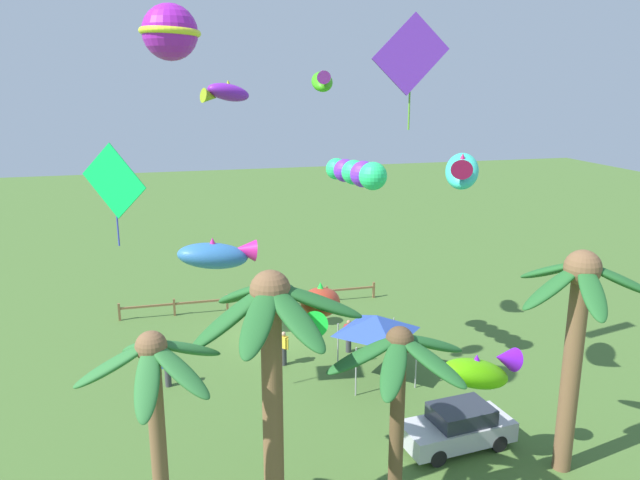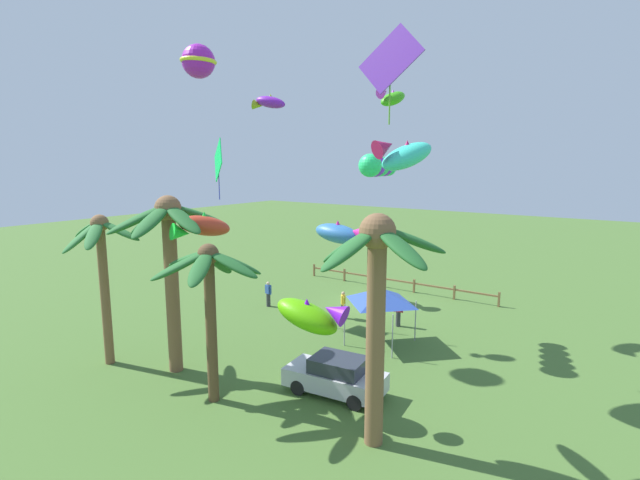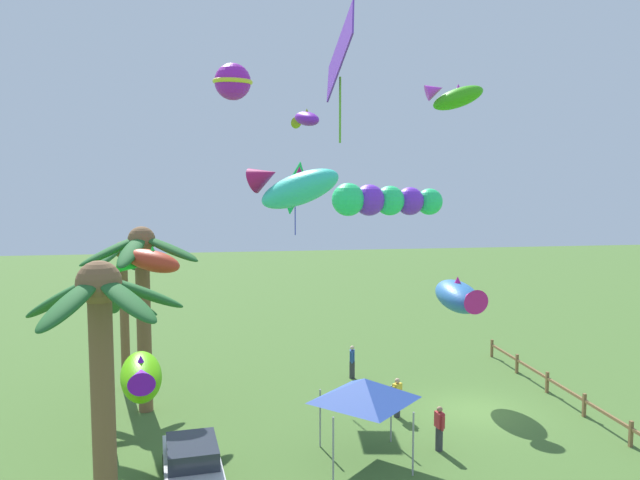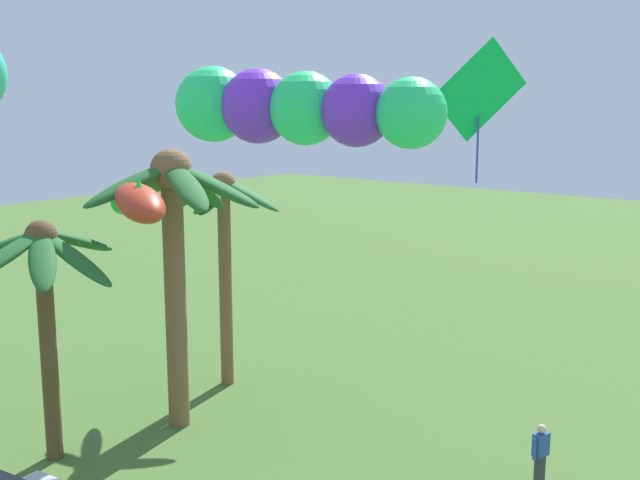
% 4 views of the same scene
% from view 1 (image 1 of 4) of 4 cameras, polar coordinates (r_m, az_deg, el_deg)
% --- Properties ---
extents(ground_plane, '(120.00, 120.00, 0.00)m').
position_cam_1_polar(ground_plane, '(31.72, -4.77, -8.72)').
color(ground_plane, '#476B2D').
extents(palm_tree_0, '(4.17, 4.28, 7.46)m').
position_cam_1_polar(palm_tree_0, '(21.06, 22.38, -6.31)').
color(palm_tree_0, brown).
rests_on(palm_tree_0, ground).
extents(palm_tree_1, '(4.82, 4.88, 7.63)m').
position_cam_1_polar(palm_tree_1, '(16.95, -4.45, -8.94)').
color(palm_tree_1, brown).
rests_on(palm_tree_1, ground).
extents(palm_tree_2, '(4.28, 3.85, 6.06)m').
position_cam_1_polar(palm_tree_2, '(17.50, 7.22, -11.93)').
color(palm_tree_2, brown).
rests_on(palm_tree_2, ground).
extents(palm_tree_3, '(3.68, 3.49, 6.75)m').
position_cam_1_polar(palm_tree_3, '(15.95, -14.77, -13.81)').
color(palm_tree_3, brown).
rests_on(palm_tree_3, ground).
extents(rail_fence, '(14.39, 0.12, 0.95)m').
position_cam_1_polar(rail_fence, '(35.22, -6.14, -5.31)').
color(rail_fence, brown).
rests_on(rail_fence, ground).
extents(parked_car_0, '(4.06, 2.12, 1.51)m').
position_cam_1_polar(parked_car_0, '(23.16, 12.43, -16.28)').
color(parked_car_0, '#BCBCC1').
rests_on(parked_car_0, ground).
extents(spectator_0, '(0.42, 0.45, 1.59)m').
position_cam_1_polar(spectator_0, '(28.38, -3.33, -9.79)').
color(spectator_0, '#38383D').
rests_on(spectator_0, ground).
extents(spectator_1, '(0.55, 0.28, 1.59)m').
position_cam_1_polar(spectator_1, '(29.63, 2.63, -8.70)').
color(spectator_1, '#38383D').
rests_on(spectator_1, ground).
extents(spectator_2, '(0.54, 0.31, 1.59)m').
position_cam_1_polar(spectator_2, '(27.26, -13.72, -11.28)').
color(spectator_2, '#38383D').
rests_on(spectator_2, ground).
extents(festival_tent, '(2.86, 2.86, 2.85)m').
position_cam_1_polar(festival_tent, '(26.67, 5.16, -7.60)').
color(festival_tent, '#9E9EA3').
rests_on(festival_tent, ground).
extents(kite_tube_0, '(1.61, 4.03, 1.12)m').
position_cam_1_polar(kite_tube_0, '(25.54, 3.31, 6.14)').
color(kite_tube_0, '#29EE7A').
extents(kite_fish_1, '(1.84, 2.70, 1.22)m').
position_cam_1_polar(kite_fish_1, '(17.44, -0.01, -5.88)').
color(kite_fish_1, red).
extents(kite_diamond_2, '(2.13, 1.48, 3.54)m').
position_cam_1_polar(kite_diamond_2, '(22.38, -18.25, 5.02)').
color(kite_diamond_2, '#0DCE51').
extents(kite_diamond_3, '(3.09, 0.75, 4.25)m').
position_cam_1_polar(kite_diamond_3, '(24.07, 8.29, 16.30)').
color(kite_diamond_3, purple).
extents(kite_fish_4, '(1.26, 2.26, 1.24)m').
position_cam_1_polar(kite_fish_4, '(27.66, 0.20, 14.33)').
color(kite_fish_4, green).
extents(kite_fish_5, '(3.84, 1.69, 1.70)m').
position_cam_1_polar(kite_fish_5, '(30.13, -9.31, -1.32)').
color(kite_fish_5, '#3271B9').
extents(kite_fish_6, '(3.00, 1.56, 1.60)m').
position_cam_1_polar(kite_fish_6, '(20.65, 14.38, -11.48)').
color(kite_fish_6, '#59C80B').
extents(kite_ball_7, '(2.27, 2.26, 1.59)m').
position_cam_1_polar(kite_ball_7, '(19.18, -13.50, 17.93)').
color(kite_ball_7, purple).
extents(kite_fish_8, '(1.93, 1.32, 0.85)m').
position_cam_1_polar(kite_fish_8, '(22.21, -8.58, 13.13)').
color(kite_fish_8, purple).
extents(kite_fish_9, '(2.25, 2.97, 1.65)m').
position_cam_1_polar(kite_fish_9, '(23.46, 12.81, 6.28)').
color(kite_fish_9, '#37DEBD').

